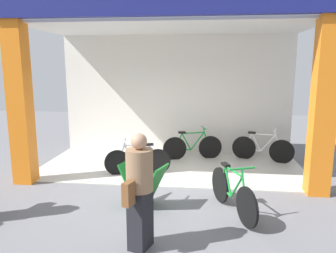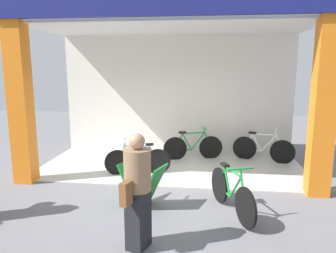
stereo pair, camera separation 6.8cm
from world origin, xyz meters
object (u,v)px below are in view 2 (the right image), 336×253
at_px(bicycle_inside_2, 263,149).
at_px(sandwich_board_sign, 143,184).
at_px(bicycle_inside_1, 193,147).
at_px(bicycle_parked_0, 231,193).
at_px(pedestrian_0, 137,190).
at_px(bicycle_inside_0, 138,161).

bearing_deg(bicycle_inside_2, sandwich_board_sign, -130.48).
bearing_deg(bicycle_inside_1, sandwich_board_sign, -104.29).
distance_m(bicycle_inside_1, bicycle_parked_0, 3.23).
relative_size(bicycle_inside_2, pedestrian_0, 0.94).
bearing_deg(pedestrian_0, bicycle_inside_1, 82.63).
height_order(bicycle_inside_1, pedestrian_0, pedestrian_0).
bearing_deg(bicycle_inside_0, bicycle_inside_1, 48.76).
relative_size(bicycle_parked_0, pedestrian_0, 0.95).
bearing_deg(sandwich_board_sign, bicycle_inside_2, 49.52).
xyz_separation_m(bicycle_parked_0, sandwich_board_sign, (-1.55, 0.13, 0.03)).
height_order(bicycle_inside_2, pedestrian_0, pedestrian_0).
xyz_separation_m(bicycle_inside_0, sandwich_board_sign, (0.44, -1.63, 0.06)).
distance_m(bicycle_inside_1, sandwich_board_sign, 3.10).
bearing_deg(bicycle_inside_0, sandwich_board_sign, -75.00).
distance_m(bicycle_inside_1, bicycle_inside_2, 1.82).
bearing_deg(sandwich_board_sign, bicycle_inside_0, 105.00).
xyz_separation_m(bicycle_inside_0, bicycle_parked_0, (1.99, -1.76, 0.03)).
relative_size(bicycle_inside_1, bicycle_parked_0, 1.01).
xyz_separation_m(bicycle_inside_0, bicycle_inside_1, (1.20, 1.37, 0.02)).
distance_m(bicycle_inside_0, sandwich_board_sign, 1.69).
relative_size(bicycle_inside_0, bicycle_inside_2, 0.98).
bearing_deg(bicycle_parked_0, sandwich_board_sign, 175.25).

